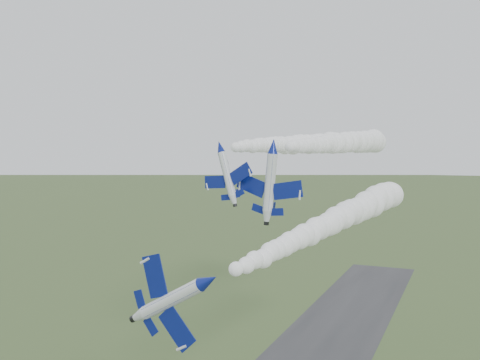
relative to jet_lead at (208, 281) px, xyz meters
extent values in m
cylinder|color=white|center=(-0.03, 0.12, -0.03)|extent=(3.23, 9.30, 2.21)
cone|color=navy|center=(-0.69, -5.59, -0.03)|extent=(2.47, 2.62, 2.21)
cone|color=white|center=(0.60, 5.61, -0.03)|extent=(2.42, 2.19, 2.21)
cylinder|color=black|center=(0.72, 6.69, -0.03)|extent=(1.19, 0.77, 1.12)
ellipsoid|color=black|center=(0.23, -2.27, 0.27)|extent=(1.82, 3.27, 1.47)
cube|color=navy|center=(-1.64, 1.18, 2.75)|extent=(2.82, 2.88, 4.44)
cube|color=navy|center=(1.48, 0.82, -2.95)|extent=(2.82, 2.88, 4.44)
cube|color=navy|center=(-0.35, 4.74, 1.49)|extent=(1.27, 1.32, 1.95)
cube|color=navy|center=(1.32, 4.55, -1.55)|extent=(1.27, 1.32, 1.95)
cube|color=navy|center=(1.68, 4.24, 0.65)|extent=(2.34, 1.97, 1.27)
cylinder|color=white|center=(-12.97, 30.21, 14.90)|extent=(2.76, 7.71, 1.68)
cone|color=navy|center=(-13.66, 25.49, 14.90)|extent=(1.95, 2.20, 1.68)
cone|color=white|center=(-12.30, 34.74, 14.90)|extent=(1.90, 1.84, 1.68)
cylinder|color=black|center=(-12.17, 35.63, 14.90)|extent=(0.92, 0.66, 0.85)
ellipsoid|color=black|center=(-13.40, 28.31, 15.38)|extent=(1.49, 2.72, 1.12)
cube|color=navy|center=(-15.38, 31.28, 13.98)|extent=(4.26, 2.71, 1.33)
cube|color=navy|center=(-10.28, 30.54, 15.56)|extent=(4.26, 2.71, 1.33)
cube|color=navy|center=(-13.78, 34.14, 14.47)|extent=(1.87, 1.23, 0.61)
cube|color=navy|center=(-11.06, 33.74, 15.32)|extent=(1.87, 1.23, 0.61)
cube|color=navy|center=(-12.79, 33.77, 16.01)|extent=(0.88, 1.52, 1.92)
cylinder|color=white|center=(-3.50, 30.55, 14.97)|extent=(2.96, 9.56, 1.83)
cone|color=navy|center=(-4.22, 24.66, 14.97)|extent=(2.12, 2.67, 1.83)
cone|color=white|center=(-2.81, 36.22, 14.97)|extent=(2.06, 2.22, 1.83)
cylinder|color=black|center=(-2.67, 37.33, 14.97)|extent=(1.00, 0.78, 0.93)
ellipsoid|color=black|center=(-3.74, 28.14, 15.60)|extent=(1.60, 3.35, 1.22)
cube|color=navy|center=(-6.73, 31.85, 15.12)|extent=(5.43, 3.29, 0.65)
cube|color=navy|center=(-0.09, 31.03, 14.48)|extent=(5.43, 3.29, 0.65)
cube|color=navy|center=(-4.70, 35.43, 15.14)|extent=(2.37, 1.49, 0.32)
cube|color=navy|center=(-1.16, 35.00, 14.80)|extent=(2.37, 1.49, 0.32)
cube|color=navy|center=(-2.83, 34.93, 16.42)|extent=(0.58, 1.82, 2.46)
camera|label=1|loc=(26.24, -51.79, 14.40)|focal=40.00mm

